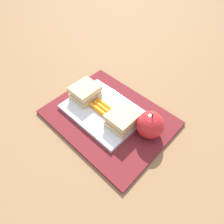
% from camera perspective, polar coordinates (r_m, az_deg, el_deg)
% --- Properties ---
extents(ground_plane, '(2.40, 2.40, 0.00)m').
position_cam_1_polar(ground_plane, '(0.62, -0.84, -1.89)').
color(ground_plane, olive).
extents(lunchbag_mat, '(0.36, 0.28, 0.01)m').
position_cam_1_polar(lunchbag_mat, '(0.61, -0.85, -1.60)').
color(lunchbag_mat, maroon).
rests_on(lunchbag_mat, ground_plane).
extents(food_tray, '(0.23, 0.17, 0.01)m').
position_cam_1_polar(food_tray, '(0.61, -2.54, 0.30)').
color(food_tray, white).
rests_on(food_tray, lunchbag_mat).
extents(sandwich_half_left, '(0.07, 0.08, 0.04)m').
position_cam_1_polar(sandwich_half_left, '(0.63, -7.62, 5.63)').
color(sandwich_half_left, '#DBC189').
rests_on(sandwich_half_left, food_tray).
extents(sandwich_half_right, '(0.07, 0.08, 0.04)m').
position_cam_1_polar(sandwich_half_right, '(0.56, 3.02, -2.06)').
color(sandwich_half_right, '#DBC189').
rests_on(sandwich_half_right, food_tray).
extents(carrot_sticks_bundle, '(0.08, 0.04, 0.02)m').
position_cam_1_polar(carrot_sticks_bundle, '(0.60, -2.61, 1.10)').
color(carrot_sticks_bundle, orange).
rests_on(carrot_sticks_bundle, food_tray).
extents(apple, '(0.08, 0.08, 0.09)m').
position_cam_1_polar(apple, '(0.55, 10.78, -3.62)').
color(apple, red).
rests_on(apple, lunchbag_mat).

